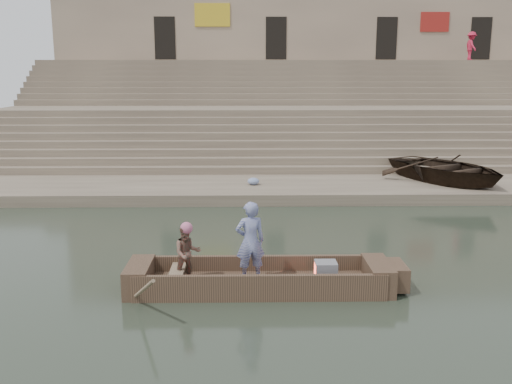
{
  "coord_description": "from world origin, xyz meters",
  "views": [
    {
      "loc": [
        -3.95,
        -13.15,
        4.61
      ],
      "look_at": [
        -3.68,
        1.87,
        1.4
      ],
      "focal_mm": 40.04,
      "sensor_mm": 36.0,
      "label": 1
    }
  ],
  "objects_px": {
    "main_rowboat": "(259,285)",
    "rowing_man": "(187,253)",
    "television": "(325,271)",
    "beached_rowboat": "(446,169)",
    "standing_man": "(250,241)",
    "pedestrian": "(471,46)"
  },
  "relations": [
    {
      "from": "main_rowboat",
      "to": "rowing_man",
      "type": "distance_m",
      "value": 1.68
    },
    {
      "from": "standing_man",
      "to": "beached_rowboat",
      "type": "relative_size",
      "value": 0.34
    },
    {
      "from": "rowing_man",
      "to": "pedestrian",
      "type": "bearing_deg",
      "value": 40.46
    },
    {
      "from": "television",
      "to": "pedestrian",
      "type": "xyz_separation_m",
      "value": [
        11.77,
        23.23,
        5.61
      ]
    },
    {
      "from": "main_rowboat",
      "to": "television",
      "type": "height_order",
      "value": "television"
    },
    {
      "from": "standing_man",
      "to": "rowing_man",
      "type": "height_order",
      "value": "standing_man"
    },
    {
      "from": "main_rowboat",
      "to": "television",
      "type": "relative_size",
      "value": 10.87
    },
    {
      "from": "main_rowboat",
      "to": "pedestrian",
      "type": "distance_m",
      "value": 27.36
    },
    {
      "from": "main_rowboat",
      "to": "pedestrian",
      "type": "bearing_deg",
      "value": 60.42
    },
    {
      "from": "rowing_man",
      "to": "television",
      "type": "distance_m",
      "value": 2.96
    },
    {
      "from": "standing_man",
      "to": "pedestrian",
      "type": "xyz_separation_m",
      "value": [
        13.37,
        23.22,
        4.95
      ]
    },
    {
      "from": "standing_man",
      "to": "beached_rowboat",
      "type": "bearing_deg",
      "value": -140.37
    },
    {
      "from": "standing_man",
      "to": "rowing_man",
      "type": "distance_m",
      "value": 1.36
    },
    {
      "from": "standing_man",
      "to": "pedestrian",
      "type": "bearing_deg",
      "value": -132.78
    },
    {
      "from": "rowing_man",
      "to": "beached_rowboat",
      "type": "relative_size",
      "value": 0.24
    },
    {
      "from": "main_rowboat",
      "to": "rowing_man",
      "type": "height_order",
      "value": "rowing_man"
    },
    {
      "from": "television",
      "to": "beached_rowboat",
      "type": "relative_size",
      "value": 0.09
    },
    {
      "from": "main_rowboat",
      "to": "rowing_man",
      "type": "xyz_separation_m",
      "value": [
        -1.52,
        0.02,
        0.72
      ]
    },
    {
      "from": "television",
      "to": "main_rowboat",
      "type": "bearing_deg",
      "value": 180.0
    },
    {
      "from": "beached_rowboat",
      "to": "rowing_man",
      "type": "bearing_deg",
      "value": -161.11
    },
    {
      "from": "standing_man",
      "to": "pedestrian",
      "type": "height_order",
      "value": "pedestrian"
    },
    {
      "from": "rowing_man",
      "to": "pedestrian",
      "type": "xyz_separation_m",
      "value": [
        14.71,
        23.21,
        5.2
      ]
    }
  ]
}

